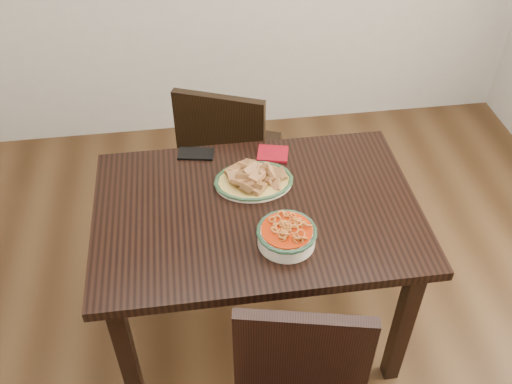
{
  "coord_description": "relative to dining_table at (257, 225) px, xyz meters",
  "views": [
    {
      "loc": [
        -0.34,
        -1.41,
        2.23
      ],
      "look_at": [
        -0.12,
        0.15,
        0.81
      ],
      "focal_mm": 40.0,
      "sensor_mm": 36.0,
      "label": 1
    }
  ],
  "objects": [
    {
      "name": "chair_far",
      "position": [
        -0.05,
        0.67,
        -0.15
      ],
      "size": [
        0.55,
        0.55,
        0.89
      ],
      "rotation": [
        0.0,
        0.0,
        2.75
      ],
      "color": "black",
      "rests_on": "ground"
    },
    {
      "name": "smartphone",
      "position": [
        -0.21,
        0.35,
        0.1
      ],
      "size": [
        0.16,
        0.1,
        0.01
      ],
      "primitive_type": "cube",
      "rotation": [
        0.0,
        0.0,
        -0.19
      ],
      "color": "black",
      "rests_on": "dining_table"
    },
    {
      "name": "dining_table",
      "position": [
        0.0,
        0.0,
        0.0
      ],
      "size": [
        1.23,
        0.82,
        0.75
      ],
      "color": "black",
      "rests_on": "ground"
    },
    {
      "name": "napkin",
      "position": [
        0.11,
        0.31,
        0.1
      ],
      "size": [
        0.15,
        0.13,
        0.01
      ],
      "primitive_type": "cube",
      "rotation": [
        0.0,
        0.0,
        -0.24
      ],
      "color": "maroon",
      "rests_on": "dining_table"
    },
    {
      "name": "floor",
      "position": [
        0.12,
        -0.13,
        -0.65
      ],
      "size": [
        3.5,
        3.5,
        0.0
      ],
      "primitive_type": "plane",
      "color": "#372211",
      "rests_on": "ground"
    },
    {
      "name": "noodle_bowl",
      "position": [
        0.08,
        -0.19,
        0.14
      ],
      "size": [
        0.21,
        0.21,
        0.08
      ],
      "color": "#F1E5CC",
      "rests_on": "dining_table"
    },
    {
      "name": "fish_plate",
      "position": [
        0.01,
        0.14,
        0.14
      ],
      "size": [
        0.3,
        0.24,
        0.11
      ],
      "color": "white",
      "rests_on": "dining_table"
    }
  ]
}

